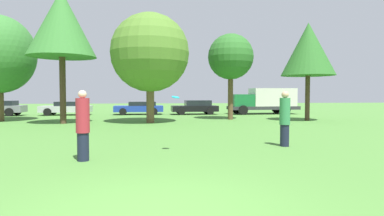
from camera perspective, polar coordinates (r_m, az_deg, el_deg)
The scene contains 12 objects.
ground_plane at distance 4.77m, azimuth -6.25°, elevation -18.61°, with size 120.00×120.00×0.00m, color #477A33.
person_thrower at distance 8.62m, azimuth -19.15°, elevation -2.98°, with size 0.35×0.35×1.83m.
person_catcher at distance 10.90m, azimuth 16.44°, elevation -1.82°, with size 0.34×0.34×1.84m.
frisbee at distance 9.31m, azimuth -3.00°, elevation 1.97°, with size 0.24×0.24×0.10m.
tree_1 at distance 20.69m, azimuth -22.51°, elevation 13.89°, with size 3.96×3.96×7.91m.
tree_2 at distance 19.66m, azimuth -7.61°, elevation 9.86°, with size 4.80×4.80×6.69m.
tree_3 at distance 22.22m, azimuth 7.01°, elevation 9.11°, with size 3.15×3.15×5.93m.
tree_4 at distance 22.54m, azimuth 20.27°, elevation 9.91°, with size 3.50×3.50×6.49m.
parked_car_silver at distance 28.81m, azimuth -21.65°, elevation 0.03°, with size 4.17×2.00×1.14m.
parked_car_blue at distance 27.99m, azimuth -9.48°, elevation 0.08°, with size 4.26×2.06×1.12m.
parked_car_black at distance 27.85m, azimuth 0.62°, elevation 0.18°, with size 4.10×1.98×1.24m.
delivery_truck_green at distance 29.06m, azimuth 12.98°, elevation 1.40°, with size 6.31×2.37×2.30m.
Camera 1 is at (-0.06, -4.46, 1.71)m, focal length 29.48 mm.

